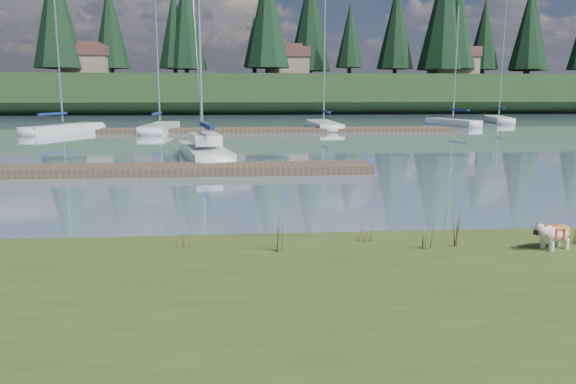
{
  "coord_description": "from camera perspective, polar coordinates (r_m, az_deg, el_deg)",
  "views": [
    {
      "loc": [
        -0.78,
        -11.72,
        2.98
      ],
      "look_at": [
        0.16,
        -0.5,
        0.96
      ],
      "focal_mm": 35.0,
      "sensor_mm": 36.0,
      "label": 1
    }
  ],
  "objects": [
    {
      "name": "weed_4",
      "position": [
        9.83,
        13.86,
        -4.49
      ],
      "size": [
        0.17,
        0.14,
        0.45
      ],
      "color": "#475B23",
      "rests_on": "bank"
    },
    {
      "name": "ground",
      "position": [
        41.83,
        -3.77,
        6.09
      ],
      "size": [
        200.0,
        200.0,
        0.0
      ],
      "primitive_type": "plane",
      "color": "#7892A0",
      "rests_on": "ground"
    },
    {
      "name": "weed_2",
      "position": [
        10.07,
        16.97,
        -3.72
      ],
      "size": [
        0.17,
        0.14,
        0.68
      ],
      "color": "#475B23",
      "rests_on": "bank"
    },
    {
      "name": "conifer_7",
      "position": [
        93.58,
        23.24,
        15.04
      ],
      "size": [
        5.28,
        5.28,
        13.2
      ],
      "color": "#382619",
      "rests_on": "ridge"
    },
    {
      "name": "sailboat_bg_1",
      "position": [
        44.07,
        -12.68,
        6.49
      ],
      "size": [
        2.09,
        9.14,
        13.42
      ],
      "rotation": [
        0.0,
        0.0,
        1.54
      ],
      "color": "silver",
      "rests_on": "ground"
    },
    {
      "name": "ridge",
      "position": [
        84.72,
        -4.36,
        9.84
      ],
      "size": [
        200.0,
        20.0,
        5.0
      ],
      "primitive_type": "cube",
      "color": "black",
      "rests_on": "ground"
    },
    {
      "name": "weed_3",
      "position": [
        9.78,
        -10.56,
        -4.39
      ],
      "size": [
        0.17,
        0.14,
        0.47
      ],
      "color": "#475B23",
      "rests_on": "bank"
    },
    {
      "name": "weed_1",
      "position": [
        10.1,
        8.0,
        -3.9
      ],
      "size": [
        0.17,
        0.14,
        0.45
      ],
      "color": "#475B23",
      "rests_on": "bank"
    },
    {
      "name": "dock_near",
      "position": [
        21.16,
        -13.54,
        2.22
      ],
      "size": [
        16.0,
        2.0,
        0.3
      ],
      "primitive_type": "cube",
      "color": "#4C3D2C",
      "rests_on": "ground"
    },
    {
      "name": "sailboat_bg_3",
      "position": [
        46.36,
        3.48,
        6.89
      ],
      "size": [
        1.97,
        9.25,
        13.4
      ],
      "rotation": [
        0.0,
        0.0,
        1.59
      ],
      "color": "silver",
      "rests_on": "ground"
    },
    {
      "name": "house_2",
      "position": [
        86.5,
        16.43,
        12.66
      ],
      "size": [
        6.3,
        5.3,
        4.65
      ],
      "color": "gray",
      "rests_on": "ridge"
    },
    {
      "name": "house_1",
      "position": [
        83.11,
        -0.15,
        13.18
      ],
      "size": [
        6.3,
        5.3,
        4.65
      ],
      "color": "gray",
      "rests_on": "ridge"
    },
    {
      "name": "dock_far",
      "position": [
        41.91,
        -1.02,
        6.32
      ],
      "size": [
        26.0,
        2.2,
        0.3
      ],
      "primitive_type": "cube",
      "color": "#4C3D2C",
      "rests_on": "ground"
    },
    {
      "name": "sailboat_bg_5",
      "position": [
        59.14,
        20.47,
        6.98
      ],
      "size": [
        3.37,
        8.04,
        11.29
      ],
      "rotation": [
        0.0,
        0.0,
        1.33
      ],
      "color": "silver",
      "rests_on": "ground"
    },
    {
      "name": "conifer_6",
      "position": [
        85.47,
        15.61,
        17.24
      ],
      "size": [
        7.04,
        7.04,
        17.0
      ],
      "color": "#382619",
      "rests_on": "ridge"
    },
    {
      "name": "bulldog",
      "position": [
        10.49,
        25.46,
        -3.7
      ],
      "size": [
        0.79,
        0.49,
        0.47
      ],
      "rotation": [
        0.0,
        0.0,
        3.48
      ],
      "color": "silver",
      "rests_on": "bank"
    },
    {
      "name": "conifer_2",
      "position": [
        83.98,
        -22.54,
        16.67
      ],
      "size": [
        6.6,
        6.6,
        16.05
      ],
      "color": "#382619",
      "rests_on": "ridge"
    },
    {
      "name": "mud_lip",
      "position": [
        10.56,
        -0.39,
        -5.81
      ],
      "size": [
        60.0,
        0.5,
        0.14
      ],
      "primitive_type": "cube",
      "color": "#33281C",
      "rests_on": "ground"
    },
    {
      "name": "house_0",
      "position": [
        84.54,
        -19.85,
        12.54
      ],
      "size": [
        6.3,
        5.3,
        4.65
      ],
      "color": "gray",
      "rests_on": "ridge"
    },
    {
      "name": "conifer_3",
      "position": [
        84.68,
        -11.5,
        15.93
      ],
      "size": [
        4.84,
        4.84,
        12.25
      ],
      "color": "#382619",
      "rests_on": "ridge"
    },
    {
      "name": "sailboat_bg_4",
      "position": [
        52.28,
        15.99,
        6.89
      ],
      "size": [
        3.33,
        6.96,
        10.25
      ],
      "rotation": [
        0.0,
        0.0,
        1.87
      ],
      "color": "silver",
      "rests_on": "ground"
    },
    {
      "name": "conifer_5",
      "position": [
        83.6,
        6.31,
        15.52
      ],
      "size": [
        3.96,
        3.96,
        10.35
      ],
      "color": "#382619",
      "rests_on": "ridge"
    },
    {
      "name": "weed_0",
      "position": [
        9.35,
        -0.7,
        -4.32
      ],
      "size": [
        0.17,
        0.14,
        0.69
      ],
      "color": "#475B23",
      "rests_on": "bank"
    },
    {
      "name": "conifer_4",
      "position": [
        78.47,
        -2.13,
        17.59
      ],
      "size": [
        6.16,
        6.16,
        15.1
      ],
      "color": "#382619",
      "rests_on": "ridge"
    },
    {
      "name": "sailboat_bg_0",
      "position": [
        45.12,
        -21.27,
        6.13
      ],
      "size": [
        4.76,
        8.02,
        11.71
      ],
      "rotation": [
        0.0,
        0.0,
        1.15
      ],
      "color": "silver",
      "rests_on": "ground"
    },
    {
      "name": "bank",
      "position": [
        6.42,
        2.77,
        -15.74
      ],
      "size": [
        60.0,
        9.0,
        0.35
      ],
      "primitive_type": "cube",
      "color": "#3B4C1C",
      "rests_on": "ground"
    },
    {
      "name": "sailboat_main",
      "position": [
        25.79,
        -8.67,
        4.39
      ],
      "size": [
        3.05,
        8.11,
        11.54
      ],
      "rotation": [
        0.0,
        0.0,
        1.76
      ],
      "color": "silver",
      "rests_on": "ground"
    }
  ]
}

